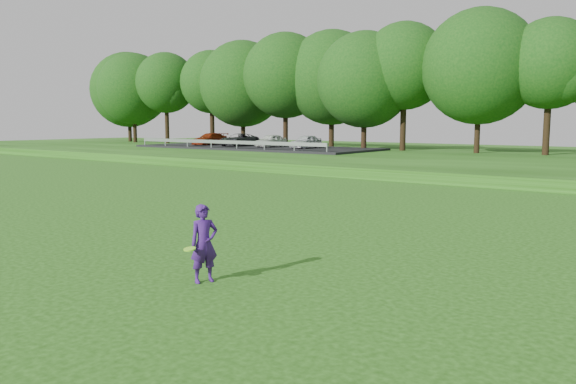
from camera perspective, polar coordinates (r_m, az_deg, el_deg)
The scene contains 6 objects.
ground at distance 13.69m, azimuth -17.58°, elevation -6.33°, with size 140.00×140.00×0.00m, color #1B440D.
berm at distance 43.11m, azimuth 22.54°, elevation 2.86°, with size 130.00×30.00×0.60m, color #1B440D.
walking_path at distance 29.85m, azimuth 15.58°, elevation 0.94°, with size 130.00×1.60×0.04m, color gray.
treeline at distance 47.16m, azimuth 24.28°, elevation 12.60°, with size 104.00×7.00×15.00m, color #0E3F0F, non-canonical shape.
parking_lot at distance 53.67m, azimuth -3.82°, elevation 4.88°, with size 24.00×9.00×1.38m.
woman at distance 11.05m, azimuth -8.52°, elevation -5.20°, with size 0.55×0.86×1.53m.
Camera 1 is at (10.96, -7.59, 3.11)m, focal length 35.00 mm.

